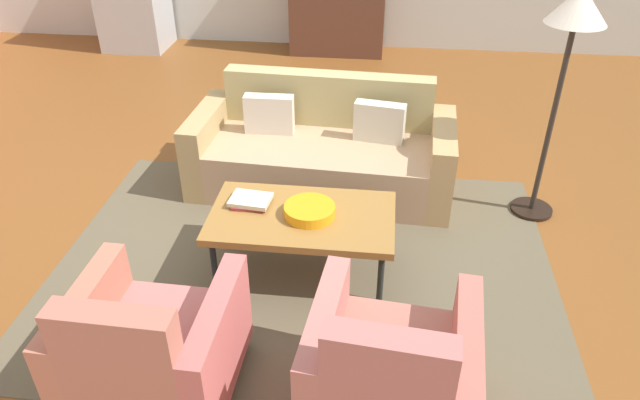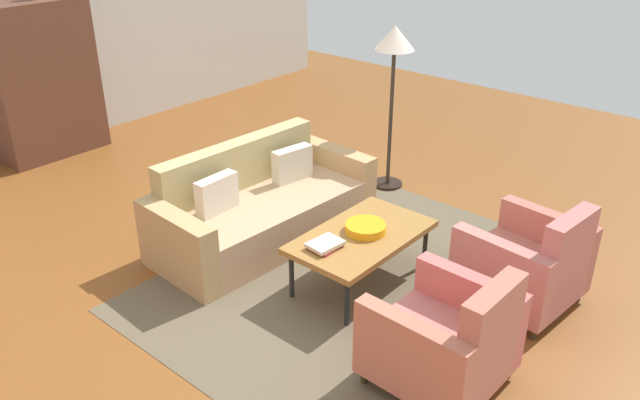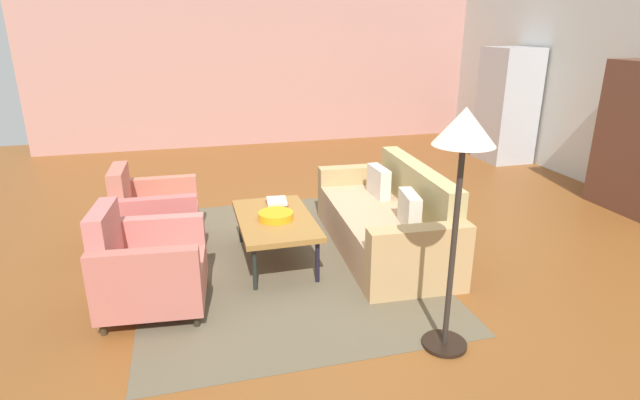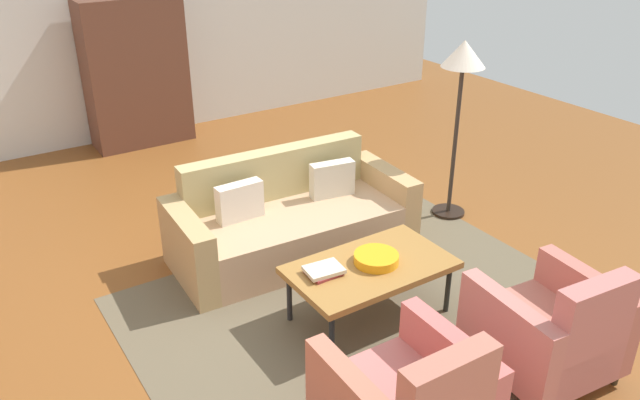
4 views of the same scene
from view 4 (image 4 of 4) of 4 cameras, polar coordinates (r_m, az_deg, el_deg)
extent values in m
plane|color=brown|center=(5.33, -2.32, -7.14)|extent=(11.93, 11.93, 0.00)
cube|color=silver|center=(8.43, -17.64, 14.61)|extent=(9.94, 0.12, 2.80)
cube|color=brown|center=(4.96, 4.02, -9.93)|extent=(3.40, 2.60, 0.01)
cube|color=tan|center=(5.59, -2.36, -2.90)|extent=(1.78, 0.99, 0.42)
cube|color=tan|center=(5.77, -4.08, 0.52)|extent=(1.75, 0.27, 0.86)
cube|color=tan|center=(5.99, 5.75, 0.18)|extent=(0.23, 0.91, 0.62)
cube|color=tan|center=(5.22, -11.75, -4.45)|extent=(0.23, 0.91, 0.62)
cube|color=beige|center=(5.70, 1.10, 1.88)|extent=(0.41, 0.18, 0.32)
cube|color=beige|center=(5.33, -7.22, -0.13)|extent=(0.40, 0.13, 0.32)
cylinder|color=#232527|center=(4.76, -2.76, -8.71)|extent=(0.04, 0.04, 0.40)
cylinder|color=black|center=(5.28, 7.22, -5.06)|extent=(0.04, 0.04, 0.40)
cylinder|color=black|center=(4.38, 1.05, -12.24)|extent=(0.04, 0.04, 0.40)
cylinder|color=black|center=(4.94, 11.39, -7.83)|extent=(0.04, 0.04, 0.40)
cube|color=olive|center=(4.69, 4.55, -6.05)|extent=(1.20, 0.70, 0.05)
cylinder|color=#392320|center=(4.32, 7.97, -15.82)|extent=(0.05, 0.05, 0.10)
cube|color=#C6635F|center=(3.92, 11.51, -14.92)|extent=(0.14, 0.80, 0.56)
cylinder|color=#361918|center=(4.64, 12.94, -12.84)|extent=(0.05, 0.05, 0.10)
cylinder|color=black|center=(5.05, 19.00, -10.20)|extent=(0.05, 0.05, 0.10)
cylinder|color=#372B19|center=(4.73, 24.93, -14.20)|extent=(0.05, 0.05, 0.10)
cube|color=#B66B5C|center=(4.54, 19.34, -11.64)|extent=(0.63, 0.85, 0.30)
cube|color=#C16E68|center=(4.24, 23.01, -11.29)|extent=(0.57, 0.19, 0.78)
cube|color=#C37269|center=(4.26, 16.33, -11.79)|extent=(0.20, 0.81, 0.56)
cube|color=#B7665A|center=(4.69, 22.52, -8.96)|extent=(0.20, 0.81, 0.56)
cylinder|color=orange|center=(4.69, 5.07, -5.24)|extent=(0.33, 0.33, 0.07)
cube|color=maroon|center=(4.55, 0.34, -6.52)|extent=(0.23, 0.20, 0.02)
cube|color=beige|center=(4.54, 0.35, -6.26)|extent=(0.28, 0.22, 0.03)
cube|color=brown|center=(8.22, -16.19, 10.92)|extent=(1.20, 0.50, 1.80)
cube|color=#4B2326|center=(8.38, -18.72, 10.86)|extent=(0.56, 0.01, 1.51)
cube|color=#483517|center=(8.55, -14.81, 11.64)|extent=(0.56, 0.01, 1.51)
cylinder|color=black|center=(6.48, 11.42, -1.03)|extent=(0.32, 0.32, 0.03)
cylinder|color=#2D2621|center=(6.19, 12.02, 5.07)|extent=(0.04, 0.04, 1.45)
cone|color=#EFE2CB|center=(5.94, 12.79, 12.69)|extent=(0.40, 0.40, 0.24)
camera|label=1|loc=(2.97, 57.33, 8.15)|focal=33.10mm
camera|label=2|loc=(1.24, -102.90, -2.06)|focal=36.23mm
camera|label=3|loc=(7.34, 39.38, 14.90)|focal=28.32mm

